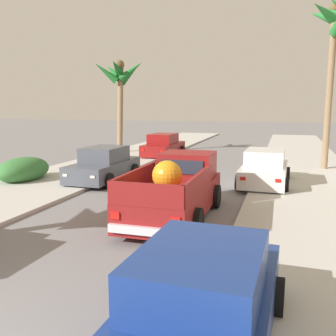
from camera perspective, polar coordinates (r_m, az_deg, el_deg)
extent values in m
cube|color=beige|center=(17.77, -16.29, -1.56)|extent=(4.62, 60.00, 0.12)
cube|color=beige|center=(14.94, 21.08, -3.86)|extent=(4.62, 60.00, 0.12)
cube|color=silver|center=(17.30, -13.77, -1.78)|extent=(0.16, 60.00, 0.10)
cube|color=silver|center=(14.90, 17.59, -3.74)|extent=(0.16, 60.00, 0.10)
cube|color=maroon|center=(11.21, 1.01, -4.65)|extent=(1.95, 5.11, 0.80)
cube|color=maroon|center=(12.57, 3.00, 0.59)|extent=(1.73, 1.51, 0.80)
cube|color=#283342|center=(11.84, 2.12, 0.15)|extent=(1.38, 0.07, 0.44)
cube|color=#283342|center=(13.30, 3.78, 1.16)|extent=(1.46, 0.07, 0.48)
cube|color=maroon|center=(10.55, -5.02, -1.79)|extent=(0.12, 3.30, 0.56)
cube|color=maroon|center=(10.03, 4.69, -2.37)|extent=(0.12, 3.30, 0.56)
cube|color=maroon|center=(8.73, -3.47, -4.13)|extent=(1.88, 0.11, 0.56)
cube|color=silver|center=(8.88, -3.62, -9.54)|extent=(1.82, 0.13, 0.20)
cylinder|color=black|center=(12.96, -1.33, -3.72)|extent=(0.27, 0.76, 0.76)
cylinder|color=black|center=(12.51, 7.25, -4.28)|extent=(0.27, 0.76, 0.76)
cylinder|color=black|center=(10.31, -6.43, -7.24)|extent=(0.27, 0.76, 0.76)
cylinder|color=black|center=(9.73, 4.34, -8.21)|extent=(0.27, 0.76, 0.76)
cube|color=red|center=(9.10, -8.04, -7.18)|extent=(0.22, 0.04, 0.18)
cube|color=red|center=(8.60, 1.16, -8.07)|extent=(0.22, 0.04, 0.18)
sphere|color=orange|center=(10.37, -0.12, -1.15)|extent=(0.84, 0.84, 0.84)
cube|color=silver|center=(16.32, 14.46, -0.73)|extent=(1.86, 4.24, 0.72)
cube|color=silver|center=(16.12, 14.53, 1.59)|extent=(1.57, 2.14, 0.64)
cube|color=#283342|center=(17.09, 14.77, 1.93)|extent=(1.37, 0.11, 0.52)
cube|color=#283342|center=(15.17, 14.26, 1.05)|extent=(1.34, 0.11, 0.50)
cylinder|color=black|center=(17.72, 11.84, -0.56)|extent=(0.24, 0.65, 0.64)
cylinder|color=black|center=(17.61, 17.68, -0.87)|extent=(0.24, 0.65, 0.64)
cylinder|color=black|center=(15.18, 10.66, -2.18)|extent=(0.24, 0.65, 0.64)
cylinder|color=black|center=(15.05, 17.48, -2.55)|extent=(0.24, 0.65, 0.64)
cube|color=red|center=(14.30, 11.32, -1.58)|extent=(0.20, 0.04, 0.12)
cube|color=white|center=(18.44, 13.05, 0.68)|extent=(0.20, 0.04, 0.10)
cube|color=red|center=(14.20, 16.39, -1.86)|extent=(0.20, 0.04, 0.12)
cube|color=white|center=(18.37, 16.88, 0.49)|extent=(0.20, 0.04, 0.10)
cube|color=#474C56|center=(16.93, -9.72, -0.21)|extent=(1.83, 4.23, 0.72)
cube|color=#474C56|center=(16.92, -9.63, 2.11)|extent=(1.55, 2.12, 0.64)
cube|color=#283342|center=(16.08, -11.22, 1.62)|extent=(1.37, 0.10, 0.52)
cube|color=#283342|center=(17.78, -8.18, 2.43)|extent=(1.34, 0.10, 0.50)
cylinder|color=black|center=(15.43, -8.98, -1.94)|extent=(0.23, 0.64, 0.64)
cylinder|color=black|center=(16.32, -14.63, -1.52)|extent=(0.23, 0.64, 0.64)
cylinder|color=black|center=(17.74, -5.17, -0.39)|extent=(0.23, 0.64, 0.64)
cylinder|color=black|center=(18.52, -10.30, -0.09)|extent=(0.23, 0.64, 0.64)
cube|color=red|center=(18.53, -4.96, 1.05)|extent=(0.20, 0.04, 0.12)
cube|color=white|center=(14.81, -11.41, -1.35)|extent=(0.20, 0.04, 0.10)
cube|color=red|center=(19.06, -8.47, 1.21)|extent=(0.20, 0.04, 0.12)
cube|color=white|center=(15.45, -15.39, -1.07)|extent=(0.20, 0.04, 0.10)
cube|color=maroon|center=(24.88, -0.68, 2.96)|extent=(1.86, 4.24, 0.72)
cube|color=maroon|center=(24.72, -0.76, 4.50)|extent=(1.57, 2.14, 0.64)
cube|color=#283342|center=(25.64, -0.04, 4.63)|extent=(1.37, 0.11, 0.52)
cube|color=#283342|center=(23.81, -1.53, 4.26)|extent=(1.34, 0.11, 0.50)
cylinder|color=black|center=(26.42, -1.60, 2.86)|extent=(0.24, 0.65, 0.64)
cylinder|color=black|center=(25.86, 2.16, 2.71)|extent=(0.24, 0.65, 0.64)
cylinder|color=black|center=(24.01, -3.74, 2.19)|extent=(0.24, 0.65, 0.64)
cylinder|color=black|center=(23.39, 0.36, 2.02)|extent=(0.24, 0.65, 0.64)
cube|color=red|center=(23.13, -3.89, 2.72)|extent=(0.20, 0.04, 0.12)
cube|color=white|center=(27.06, -0.44, 3.63)|extent=(0.20, 0.04, 0.10)
cube|color=red|center=(22.68, -0.93, 2.61)|extent=(0.20, 0.04, 0.12)
cube|color=white|center=(26.68, 2.07, 3.54)|extent=(0.20, 0.04, 0.10)
cube|color=navy|center=(5.40, 5.19, -21.68)|extent=(1.91, 4.26, 0.72)
cube|color=navy|center=(4.99, 5.02, -15.55)|extent=(1.59, 2.15, 0.64)
cube|color=#283342|center=(5.87, 7.39, -11.88)|extent=(1.37, 0.13, 0.52)
cube|color=#283342|center=(4.17, 1.51, -21.18)|extent=(1.34, 0.13, 0.50)
cylinder|color=black|center=(6.82, 0.25, -16.68)|extent=(0.24, 0.65, 0.64)
cylinder|color=black|center=(6.53, 16.23, -18.34)|extent=(0.24, 0.65, 0.64)
cube|color=white|center=(7.34, 4.51, -12.31)|extent=(0.20, 0.05, 0.10)
cube|color=white|center=(7.16, 14.36, -13.18)|extent=(0.20, 0.05, 0.10)
cylinder|color=#846B4C|center=(20.83, 23.33, 10.48)|extent=(0.32, 0.49, 7.99)
cone|color=#23702D|center=(21.80, 22.34, 20.60)|extent=(1.56, 1.58, 1.07)
cone|color=#23702D|center=(20.77, 22.64, 21.17)|extent=(1.52, 1.46, 1.07)
sphere|color=brown|center=(21.33, 24.07, 21.23)|extent=(0.58, 0.58, 0.58)
cylinder|color=#846B4C|center=(26.88, -7.28, 8.77)|extent=(0.39, 0.85, 6.15)
cone|color=#196023|center=(26.49, -5.56, 14.55)|extent=(2.00, 0.81, 1.50)
cone|color=#196023|center=(27.75, -5.78, 14.07)|extent=(1.24, 2.14, 1.70)
cone|color=#196023|center=(27.89, -8.40, 14.30)|extent=(1.97, 1.71, 1.45)
cone|color=#196023|center=(26.94, -9.47, 14.22)|extent=(1.88, 1.35, 1.61)
cone|color=#196023|center=(26.27, -7.89, 15.01)|extent=(0.79, 1.71, 1.11)
sphere|color=brown|center=(27.03, -7.42, 15.29)|extent=(0.69, 0.69, 0.69)
ellipsoid|color=#387538|center=(17.72, -21.16, -0.24)|extent=(1.80, 2.80, 1.10)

